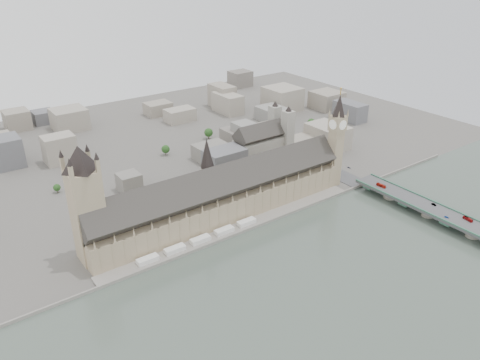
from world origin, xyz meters
TOP-DOWN VIEW (x-y plane):
  - ground at (0.00, 0.00)m, footprint 900.00×900.00m
  - river_thames at (0.00, -165.00)m, footprint 600.00×600.00m
  - embankment_wall at (0.00, -15.00)m, footprint 600.00×1.50m
  - river_terrace at (0.00, -7.50)m, footprint 270.00×15.00m
  - terrace_tents at (-40.00, -7.00)m, footprint 118.00×7.00m
  - palace_of_westminster at (0.00, 19.70)m, footprint 265.00×40.73m
  - elizabeth_tower at (138.00, 8.00)m, footprint 17.00×17.00m
  - victoria_tower at (-122.00, 26.00)m, footprint 30.00×30.00m
  - central_tower at (-10.00, 26.00)m, footprint 13.00×13.00m
  - westminster_bridge at (162.00, -87.50)m, footprint 25.00×325.00m
  - bridge_parapets at (162.00, -132.00)m, footprint 25.00×235.00m
  - westminster_abbey at (110.92, 95.00)m, footprint 68.00×36.00m
  - city_skyline_inland at (0.00, 245.00)m, footprint 720.00×360.00m
  - park_trees at (-10.00, 60.00)m, footprint 110.00×30.00m
  - red_bus_north at (158.80, -40.32)m, footprint 2.93×10.84m
  - red_bus_south at (167.64, -130.26)m, footprint 3.94×10.01m
  - car_blue at (156.46, -116.41)m, footprint 2.11×4.12m
  - car_silver at (167.90, -95.72)m, footprint 2.17×4.99m
  - car_approach at (167.18, 11.03)m, footprint 2.83×4.65m

SIDE VIEW (x-z plane):
  - ground at x=0.00m, z-range 0.00..0.00m
  - river_thames at x=0.00m, z-range 0.00..0.00m
  - river_terrace at x=0.00m, z-range 0.00..2.00m
  - embankment_wall at x=0.00m, z-range 0.00..3.00m
  - terrace_tents at x=-40.00m, z-range 2.00..6.00m
  - westminster_bridge at x=162.00m, z-range 0.00..10.25m
  - park_trees at x=-10.00m, z-range 0.00..15.00m
  - bridge_parapets at x=162.00m, z-range 10.25..11.40m
  - car_approach at x=167.18m, z-range 10.25..11.51m
  - car_blue at x=156.46m, z-range 10.25..11.59m
  - car_silver at x=167.90m, z-range 10.25..11.84m
  - red_bus_south at x=167.64m, z-range 10.25..12.97m
  - red_bus_north at x=158.80m, z-range 10.25..13.24m
  - city_skyline_inland at x=0.00m, z-range 0.00..38.00m
  - palace_of_westminster at x=0.00m, z-range -5.02..50.43m
  - westminster_abbey at x=110.92m, z-range -6.92..57.08m
  - victoria_tower at x=-122.00m, z-range 5.20..105.20m
  - central_tower at x=-10.00m, z-range 33.92..81.92m
  - elizabeth_tower at x=138.00m, z-range 4.34..111.84m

